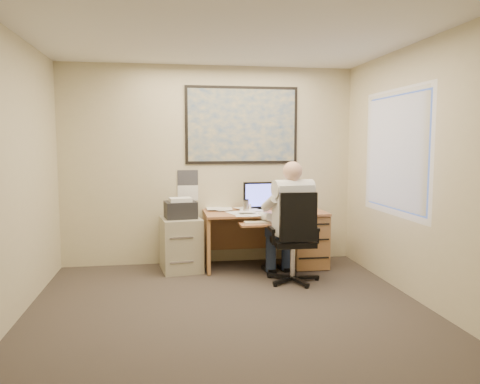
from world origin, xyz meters
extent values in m
cube|color=#352F29|center=(0.00, 0.00, 0.00)|extent=(4.00, 4.50, 0.00)
cube|color=white|center=(0.00, 0.00, 2.70)|extent=(4.00, 4.50, 0.00)
cube|color=beige|center=(0.00, 2.25, 1.35)|extent=(4.00, 0.00, 2.70)
cube|color=beige|center=(0.00, -2.25, 1.35)|extent=(4.00, 0.00, 2.70)
cube|color=beige|center=(2.00, 0.00, 1.35)|extent=(0.00, 4.50, 2.70)
cube|color=#A96F48|center=(0.69, 1.88, 0.73)|extent=(1.60, 0.75, 0.03)
cube|color=#AF7A47|center=(1.27, 1.88, 0.36)|extent=(0.45, 0.70, 0.70)
cube|color=#AF7A47|center=(-0.09, 1.88, 0.36)|extent=(0.04, 0.70, 0.70)
cube|color=#AF7A47|center=(0.69, 2.22, 0.45)|extent=(1.55, 0.03, 0.55)
cylinder|color=black|center=(0.66, 2.02, 0.76)|extent=(0.19, 0.19, 0.02)
cube|color=black|center=(0.66, 2.00, 0.96)|extent=(0.47, 0.06, 0.35)
cube|color=#5D66FF|center=(0.66, 1.98, 0.96)|extent=(0.41, 0.02, 0.30)
cube|color=#A96F48|center=(0.56, 1.43, 0.66)|extent=(0.55, 0.30, 0.02)
cube|color=beige|center=(0.56, 1.43, 0.68)|extent=(0.43, 0.14, 0.02)
cube|color=black|center=(1.24, 1.95, 0.78)|extent=(0.21, 0.19, 0.05)
cylinder|color=silver|center=(0.42, 1.77, 0.83)|extent=(0.08, 0.08, 0.17)
cylinder|color=white|center=(0.48, 1.93, 0.80)|extent=(0.08, 0.08, 0.10)
cube|color=white|center=(0.24, 1.88, 0.77)|extent=(0.60, 0.56, 0.03)
cube|color=#1E4C93|center=(0.44, 2.23, 1.90)|extent=(1.56, 0.03, 1.06)
cube|color=white|center=(-0.31, 2.24, 1.08)|extent=(0.28, 0.01, 0.42)
cube|color=#A59F85|center=(-0.42, 1.88, 0.34)|extent=(0.57, 0.65, 0.69)
cube|color=black|center=(-0.42, 1.88, 0.80)|extent=(0.44, 0.40, 0.22)
cube|color=white|center=(-0.42, 1.86, 0.93)|extent=(0.30, 0.25, 0.05)
cylinder|color=silver|center=(0.89, 1.16, 0.26)|extent=(0.06, 0.06, 0.41)
cube|color=black|center=(0.89, 1.16, 0.48)|extent=(0.48, 0.48, 0.07)
cube|color=black|center=(0.89, 0.92, 0.82)|extent=(0.43, 0.07, 0.56)
camera|label=1|loc=(-0.60, -4.16, 1.66)|focal=35.00mm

